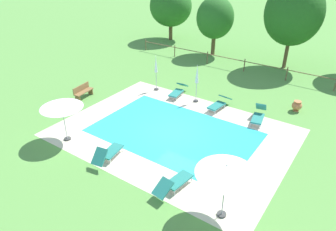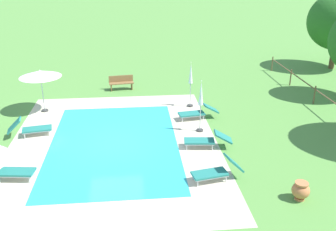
{
  "view_description": "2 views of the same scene",
  "coord_description": "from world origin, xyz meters",
  "px_view_note": "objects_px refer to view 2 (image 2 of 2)",
  "views": [
    {
      "loc": [
        8.05,
        -12.15,
        9.12
      ],
      "look_at": [
        -0.75,
        0.5,
        0.6
      ],
      "focal_mm": 33.31,
      "sensor_mm": 36.0,
      "label": 1
    },
    {
      "loc": [
        15.19,
        0.92,
        7.63
      ],
      "look_at": [
        -0.57,
        2.46,
        1.02
      ],
      "focal_mm": 40.64,
      "sensor_mm": 36.0,
      "label": 2
    }
  ],
  "objects_px": {
    "sun_lounger_north_mid": "(8,171)",
    "wooden_bench_lawn_side": "(121,82)",
    "sun_lounger_north_far": "(197,112)",
    "sun_lounger_south_near_corner": "(217,171)",
    "sun_lounger_north_near_steps": "(206,140)",
    "patio_umbrella_closed_row_west": "(201,98)",
    "patio_umbrella_closed_row_mid_west": "(191,78)",
    "terracotta_urn_near_fence": "(301,190)",
    "patio_umbrella_open_foreground": "(40,74)",
    "sun_lounger_north_end": "(30,128)"
  },
  "relations": [
    {
      "from": "patio_umbrella_closed_row_west",
      "to": "wooden_bench_lawn_side",
      "type": "distance_m",
      "value": 7.66
    },
    {
      "from": "sun_lounger_north_near_steps",
      "to": "wooden_bench_lawn_side",
      "type": "bearing_deg",
      "value": -155.45
    },
    {
      "from": "sun_lounger_north_mid",
      "to": "patio_umbrella_closed_row_west",
      "type": "distance_m",
      "value": 8.63
    },
    {
      "from": "patio_umbrella_open_foreground",
      "to": "terracotta_urn_near_fence",
      "type": "relative_size",
      "value": 3.45
    },
    {
      "from": "sun_lounger_north_far",
      "to": "patio_umbrella_closed_row_west",
      "type": "xyz_separation_m",
      "value": [
        1.47,
        -0.11,
        1.29
      ]
    },
    {
      "from": "patio_umbrella_closed_row_mid_west",
      "to": "wooden_bench_lawn_side",
      "type": "bearing_deg",
      "value": -130.69
    },
    {
      "from": "sun_lounger_north_near_steps",
      "to": "patio_umbrella_closed_row_mid_west",
      "type": "xyz_separation_m",
      "value": [
        -4.95,
        0.06,
        1.28
      ]
    },
    {
      "from": "terracotta_urn_near_fence",
      "to": "patio_umbrella_closed_row_mid_west",
      "type": "bearing_deg",
      "value": -165.15
    },
    {
      "from": "sun_lounger_north_far",
      "to": "sun_lounger_south_near_corner",
      "type": "bearing_deg",
      "value": -2.48
    },
    {
      "from": "sun_lounger_north_near_steps",
      "to": "patio_umbrella_closed_row_mid_west",
      "type": "relative_size",
      "value": 0.83
    },
    {
      "from": "patio_umbrella_closed_row_mid_west",
      "to": "sun_lounger_north_mid",
      "type": "bearing_deg",
      "value": -49.12
    },
    {
      "from": "sun_lounger_north_mid",
      "to": "terracotta_urn_near_fence",
      "type": "distance_m",
      "value": 10.46
    },
    {
      "from": "sun_lounger_north_mid",
      "to": "patio_umbrella_open_foreground",
      "type": "distance_m",
      "value": 7.01
    },
    {
      "from": "terracotta_urn_near_fence",
      "to": "sun_lounger_north_near_steps",
      "type": "bearing_deg",
      "value": -149.01
    },
    {
      "from": "patio_umbrella_open_foreground",
      "to": "patio_umbrella_closed_row_west",
      "type": "bearing_deg",
      "value": 67.16
    },
    {
      "from": "patio_umbrella_open_foreground",
      "to": "sun_lounger_north_near_steps",
      "type": "bearing_deg",
      "value": 57.38
    },
    {
      "from": "sun_lounger_north_near_steps",
      "to": "patio_umbrella_open_foreground",
      "type": "xyz_separation_m",
      "value": [
        -4.99,
        -7.8,
        1.71
      ]
    },
    {
      "from": "sun_lounger_north_end",
      "to": "sun_lounger_north_mid",
      "type": "bearing_deg",
      "value": 0.95
    },
    {
      "from": "sun_lounger_north_mid",
      "to": "wooden_bench_lawn_side",
      "type": "distance_m",
      "value": 10.81
    },
    {
      "from": "sun_lounger_north_near_steps",
      "to": "sun_lounger_south_near_corner",
      "type": "distance_m",
      "value": 2.6
    },
    {
      "from": "sun_lounger_north_near_steps",
      "to": "sun_lounger_south_near_corner",
      "type": "bearing_deg",
      "value": -2.38
    },
    {
      "from": "patio_umbrella_closed_row_mid_west",
      "to": "terracotta_urn_near_fence",
      "type": "distance_m",
      "value": 9.44
    },
    {
      "from": "patio_umbrella_open_foreground",
      "to": "patio_umbrella_closed_row_mid_west",
      "type": "relative_size",
      "value": 0.91
    },
    {
      "from": "patio_umbrella_closed_row_west",
      "to": "wooden_bench_lawn_side",
      "type": "xyz_separation_m",
      "value": [
        -6.54,
        -3.79,
        -1.18
      ]
    },
    {
      "from": "sun_lounger_south_near_corner",
      "to": "patio_umbrella_closed_row_mid_west",
      "type": "xyz_separation_m",
      "value": [
        -7.55,
        0.17,
        1.25
      ]
    },
    {
      "from": "sun_lounger_north_near_steps",
      "to": "sun_lounger_north_end",
      "type": "bearing_deg",
      "value": -103.95
    },
    {
      "from": "sun_lounger_north_far",
      "to": "sun_lounger_south_near_corner",
      "type": "xyz_separation_m",
      "value": [
        5.76,
        -0.25,
        0.03
      ]
    },
    {
      "from": "patio_umbrella_open_foreground",
      "to": "terracotta_urn_near_fence",
      "type": "distance_m",
      "value": 13.8
    },
    {
      "from": "sun_lounger_north_end",
      "to": "sun_lounger_south_near_corner",
      "type": "xyz_separation_m",
      "value": [
        4.54,
        7.7,
        0.0
      ]
    },
    {
      "from": "sun_lounger_north_near_steps",
      "to": "terracotta_urn_near_fence",
      "type": "relative_size",
      "value": 3.16
    },
    {
      "from": "sun_lounger_north_near_steps",
      "to": "patio_umbrella_closed_row_west",
      "type": "bearing_deg",
      "value": 179.02
    },
    {
      "from": "patio_umbrella_closed_row_west",
      "to": "sun_lounger_north_end",
      "type": "bearing_deg",
      "value": -91.79
    },
    {
      "from": "sun_lounger_north_near_steps",
      "to": "terracotta_urn_near_fence",
      "type": "bearing_deg",
      "value": 30.99
    },
    {
      "from": "sun_lounger_south_near_corner",
      "to": "terracotta_urn_near_fence",
      "type": "distance_m",
      "value": 2.96
    },
    {
      "from": "sun_lounger_south_near_corner",
      "to": "patio_umbrella_closed_row_mid_west",
      "type": "relative_size",
      "value": 0.79
    },
    {
      "from": "sun_lounger_north_end",
      "to": "patio_umbrella_closed_row_mid_west",
      "type": "bearing_deg",
      "value": 110.96
    },
    {
      "from": "sun_lounger_south_near_corner",
      "to": "patio_umbrella_closed_row_west",
      "type": "distance_m",
      "value": 4.48
    },
    {
      "from": "sun_lounger_north_end",
      "to": "wooden_bench_lawn_side",
      "type": "xyz_separation_m",
      "value": [
        -6.3,
        4.05,
        0.08
      ]
    },
    {
      "from": "terracotta_urn_near_fence",
      "to": "patio_umbrella_closed_row_west",
      "type": "bearing_deg",
      "value": -157.24
    },
    {
      "from": "patio_umbrella_closed_row_mid_west",
      "to": "sun_lounger_north_near_steps",
      "type": "bearing_deg",
      "value": -0.67
    },
    {
      "from": "sun_lounger_north_end",
      "to": "patio_umbrella_open_foreground",
      "type": "xyz_separation_m",
      "value": [
        -3.05,
        0.01,
        1.68
      ]
    },
    {
      "from": "sun_lounger_north_near_steps",
      "to": "patio_umbrella_closed_row_west",
      "type": "relative_size",
      "value": 0.84
    },
    {
      "from": "sun_lounger_south_near_corner",
      "to": "patio_umbrella_open_foreground",
      "type": "distance_m",
      "value": 10.94
    },
    {
      "from": "sun_lounger_north_near_steps",
      "to": "patio_umbrella_open_foreground",
      "type": "bearing_deg",
      "value": -122.62
    },
    {
      "from": "sun_lounger_north_far",
      "to": "terracotta_urn_near_fence",
      "type": "xyz_separation_m",
      "value": [
        7.25,
        2.31,
        0.0
      ]
    },
    {
      "from": "sun_lounger_north_near_steps",
      "to": "terracotta_urn_near_fence",
      "type": "distance_m",
      "value": 4.77
    },
    {
      "from": "sun_lounger_north_near_steps",
      "to": "sun_lounger_north_far",
      "type": "relative_size",
      "value": 0.99
    },
    {
      "from": "sun_lounger_north_far",
      "to": "patio_umbrella_open_foreground",
      "type": "xyz_separation_m",
      "value": [
        -1.83,
        -7.94,
        1.71
      ]
    },
    {
      "from": "patio_umbrella_open_foreground",
      "to": "patio_umbrella_closed_row_west",
      "type": "height_order",
      "value": "patio_umbrella_closed_row_west"
    },
    {
      "from": "sun_lounger_north_mid",
      "to": "patio_umbrella_closed_row_west",
      "type": "xyz_separation_m",
      "value": [
        -3.5,
        7.78,
        1.28
      ]
    }
  ]
}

